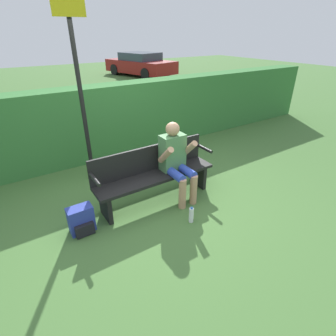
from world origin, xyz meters
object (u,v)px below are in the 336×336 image
Objects in this scene: park_bench at (154,173)px; water_bottle at (191,215)px; backpack at (82,220)px; parked_car at (141,64)px; person_seated at (176,159)px; signpost at (79,82)px.

water_bottle is at bearing -80.74° from park_bench.
parked_car reaches higher than backpack.
park_bench is 0.86m from water_bottle.
park_bench is at bearing 99.26° from water_bottle.
person_seated is 4.94× the size of water_bottle.
backpack is 1.46m from water_bottle.
signpost reaches higher than parked_car.
signpost reaches higher than person_seated.
signpost is (0.59, 1.32, 1.49)m from backpack.
parked_car is (5.86, 11.55, 0.16)m from park_bench.
person_seated is 0.88m from water_bottle.
signpost is at bearing 132.52° from parked_car.
signpost is (-0.92, 1.29, 1.01)m from person_seated.
parked_car is at bearing 58.94° from backpack.
park_bench is at bearing -62.97° from signpost.
person_seated is 1.59m from backpack.
signpost is (-0.60, 1.17, 1.21)m from park_bench.
person_seated is 3.26× the size of backpack.
signpost reaches higher than backpack.
water_bottle is at bearing 139.49° from parked_car.
backpack is at bearing -114.11° from signpost.
signpost is at bearing 65.89° from backpack.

